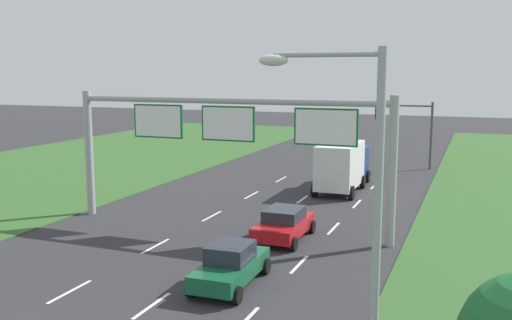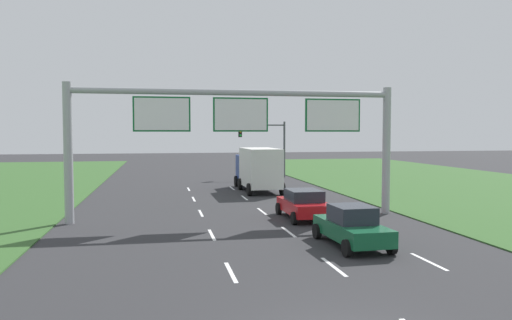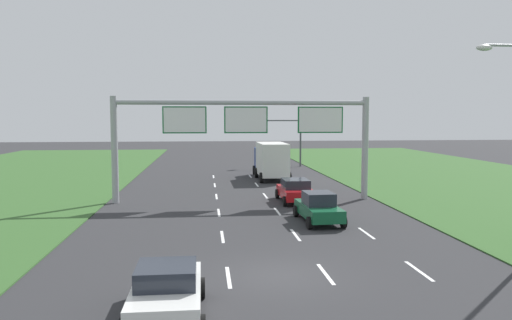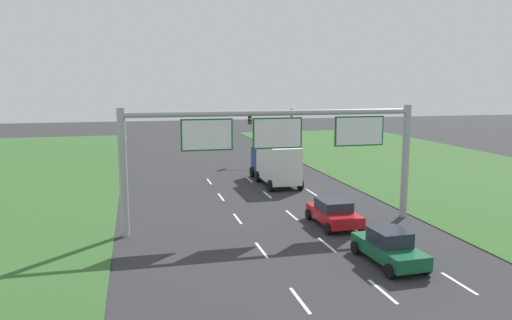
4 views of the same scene
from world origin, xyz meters
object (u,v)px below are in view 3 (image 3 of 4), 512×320
car_near_red (167,291)px  box_truck (271,160)px  sign_gantry (246,128)px  traffic_light_mast (284,133)px  car_lead_silver (296,190)px  car_mid_lane (318,208)px

car_near_red → box_truck: size_ratio=0.55×
sign_gantry → traffic_light_mast: size_ratio=3.08×
car_near_red → car_lead_silver: 19.96m
traffic_light_mast → car_lead_silver: bearing=-97.1°
car_near_red → car_lead_silver: (7.08, 18.66, 0.00)m
car_lead_silver → sign_gantry: sign_gantry is taller
car_near_red → box_truck: bearing=76.9°
car_mid_lane → car_near_red: bearing=-122.3°
traffic_light_mast → sign_gantry: bearing=-105.2°
car_lead_silver → car_mid_lane: bearing=-90.0°
box_truck → car_near_red: bearing=-103.4°
car_near_red → traffic_light_mast: (10.04, 42.27, 3.09)m
car_lead_silver → box_truck: (-0.00, 12.57, 1.00)m
car_lead_silver → car_mid_lane: car_mid_lane is taller
sign_gantry → traffic_light_mast: (6.20, 22.87, -1.07)m
car_lead_silver → traffic_light_mast: 24.00m
sign_gantry → traffic_light_mast: bearing=74.8°
car_lead_silver → box_truck: box_truck is taller
car_lead_silver → box_truck: bearing=89.5°
box_truck → traffic_light_mast: traffic_light_mast is taller
sign_gantry → traffic_light_mast: 23.71m
car_lead_silver → car_near_red: bearing=-111.3°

